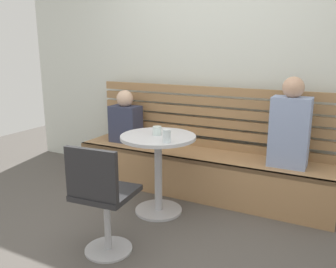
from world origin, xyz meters
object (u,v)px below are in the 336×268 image
booth_bench (198,173)px  person_child_left (125,119)px  cafe_table (158,159)px  white_chair (101,197)px  person_adult (290,127)px  cup_water_clear (167,136)px  cup_glass_short (157,131)px

booth_bench → person_child_left: 1.05m
cafe_table → person_child_left: 1.02m
white_chair → person_adult: 1.78m
booth_bench → person_child_left: size_ratio=4.51×
white_chair → cup_water_clear: bearing=72.9°
person_adult → person_child_left: person_adult is taller
cup_glass_short → booth_bench: bearing=74.4°
booth_bench → white_chair: white_chair is taller
cafe_table → person_child_left: bearing=141.2°
person_adult → cup_glass_short: (-1.05, -0.58, -0.03)m
booth_bench → cup_glass_short: 0.82m
person_child_left → cup_glass_short: person_child_left is taller
white_chair → person_adult: size_ratio=1.04×
person_adult → person_child_left: (-1.82, 0.04, -0.11)m
booth_bench → person_child_left: person_child_left is taller
white_chair → cup_glass_short: size_ratio=10.63×
cafe_table → cup_water_clear: 0.38m
person_child_left → cup_glass_short: (0.77, -0.62, 0.08)m
cup_glass_short → person_child_left: bearing=141.0°
cup_glass_short → cup_water_clear: bearing=-43.6°
person_child_left → cafe_table: bearing=-38.8°
cup_water_clear → person_adult: bearing=41.6°
cafe_table → cup_glass_short: bearing=151.3°
white_chair → cup_water_clear: (0.20, 0.64, 0.33)m
booth_bench → person_adult: bearing=-0.4°
white_chair → person_adult: person_adult is taller
person_child_left → cup_water_clear: (0.96, -0.80, 0.09)m
person_child_left → cup_glass_short: size_ratio=7.49×
cafe_table → cup_glass_short: (-0.01, 0.01, 0.26)m
booth_bench → white_chair: (-0.16, -1.40, 0.24)m
cafe_table → white_chair: (-0.02, -0.81, -0.05)m
booth_bench → cup_water_clear: size_ratio=24.55×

